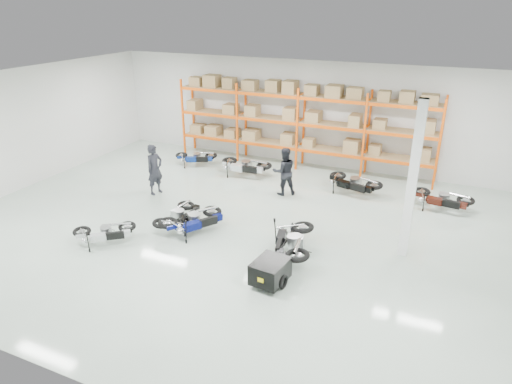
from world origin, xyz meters
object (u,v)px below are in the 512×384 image
at_px(moto_silver_left, 104,229).
at_px(moto_back_d, 442,196).
at_px(person_left, 155,169).
at_px(moto_back_a, 196,155).
at_px(moto_touring_right, 292,237).
at_px(moto_back_b, 244,163).
at_px(person_back, 284,171).
at_px(trailer, 270,271).
at_px(moto_back_c, 353,179).
at_px(moto_blue_centre, 194,217).
at_px(moto_black_far_left, 180,213).

bearing_deg(moto_silver_left, moto_back_d, -91.95).
xyz_separation_m(moto_silver_left, person_left, (-0.91, 3.88, 0.47)).
bearing_deg(moto_back_d, moto_back_a, 94.83).
distance_m(moto_silver_left, moto_touring_right, 5.58).
relative_size(moto_back_b, moto_back_d, 1.08).
distance_m(moto_back_a, person_back, 4.95).
distance_m(trailer, moto_back_d, 7.61).
relative_size(moto_touring_right, moto_back_b, 1.04).
relative_size(moto_touring_right, person_back, 1.09).
height_order(moto_back_b, moto_back_c, moto_back_b).
height_order(moto_blue_centre, moto_black_far_left, moto_blue_centre).
bearing_deg(moto_back_b, moto_back_a, 82.19).
bearing_deg(person_left, moto_touring_right, -95.84).
xyz_separation_m(moto_black_far_left, person_back, (2.06, 3.92, 0.39)).
bearing_deg(moto_back_c, moto_back_b, 106.31).
relative_size(moto_silver_left, moto_back_c, 0.85).
bearing_deg(moto_touring_right, moto_blue_centre, 165.67).
distance_m(moto_touring_right, moto_back_d, 6.26).
relative_size(moto_silver_left, moto_back_a, 0.99).
distance_m(moto_silver_left, moto_back_b, 7.03).
distance_m(moto_blue_centre, moto_back_d, 8.57).
distance_m(moto_silver_left, trailer, 5.34).
bearing_deg(moto_back_a, person_back, -129.82).
height_order(moto_black_far_left, moto_back_b, moto_back_b).
relative_size(person_left, person_back, 1.05).
relative_size(moto_back_c, person_left, 0.98).
xyz_separation_m(moto_back_a, moto_back_d, (10.23, -0.55, 0.05)).
xyz_separation_m(moto_silver_left, moto_back_a, (-1.17, 7.22, 0.01)).
bearing_deg(trailer, moto_black_far_left, 161.74).
relative_size(moto_silver_left, person_left, 0.83).
bearing_deg(moto_silver_left, moto_black_far_left, -77.18).
bearing_deg(person_back, moto_back_b, -62.57).
bearing_deg(person_left, moto_back_c, -52.38).
height_order(trailer, person_left, person_left).
bearing_deg(moto_silver_left, moto_back_a, -29.08).
height_order(moto_black_far_left, moto_touring_right, moto_touring_right).
xyz_separation_m(moto_back_b, moto_back_c, (4.53, -0.04, -0.01)).
height_order(moto_back_a, person_left, person_left).
bearing_deg(person_left, moto_back_d, -60.39).
xyz_separation_m(trailer, moto_back_c, (0.54, 6.82, 0.17)).
relative_size(moto_silver_left, trailer, 0.95).
distance_m(moto_touring_right, moto_back_b, 6.60).
relative_size(moto_back_b, person_back, 1.05).
xyz_separation_m(moto_black_far_left, person_left, (-2.38, 2.05, 0.43)).
bearing_deg(moto_back_c, trailer, -167.75).
xyz_separation_m(trailer, moto_back_a, (-6.51, 7.18, 0.09)).
bearing_deg(moto_silver_left, moto_touring_right, -111.34).
height_order(moto_silver_left, moto_black_far_left, moto_black_far_left).
bearing_deg(moto_back_a, moto_blue_centre, -172.10).
bearing_deg(moto_blue_centre, person_back, -76.79).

